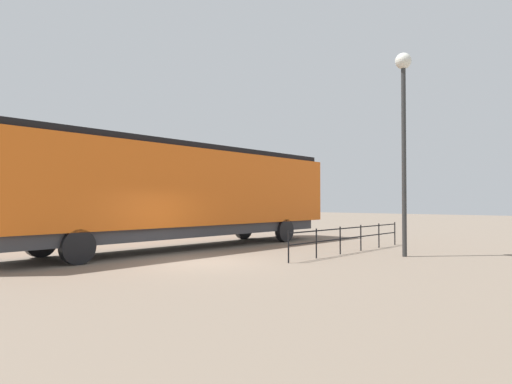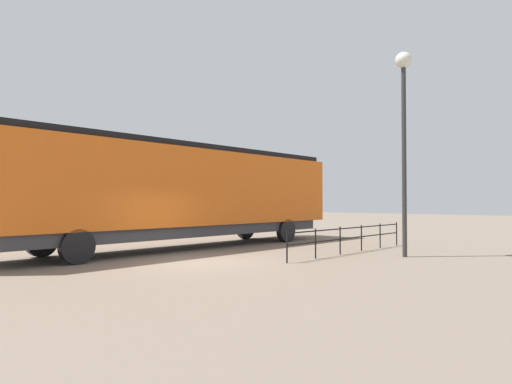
% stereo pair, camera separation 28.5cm
% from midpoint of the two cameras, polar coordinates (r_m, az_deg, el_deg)
% --- Properties ---
extents(ground_plane, '(120.00, 120.00, 0.00)m').
position_cam_midpoint_polar(ground_plane, '(14.46, -7.89, -9.00)').
color(ground_plane, '#756656').
extents(locomotive, '(3.03, 16.24, 4.30)m').
position_cam_midpoint_polar(locomotive, '(19.11, -8.70, 0.11)').
color(locomotive, orange).
rests_on(locomotive, ground_plane).
extents(lamp_post, '(0.57, 0.57, 7.28)m').
position_cam_midpoint_polar(lamp_post, '(16.89, 18.00, 10.13)').
color(lamp_post, '#2D2D2D').
rests_on(lamp_post, ground_plane).
extents(platform_fence, '(0.05, 7.93, 1.03)m').
position_cam_midpoint_polar(platform_fence, '(17.43, 11.66, -5.47)').
color(platform_fence, black).
rests_on(platform_fence, ground_plane).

